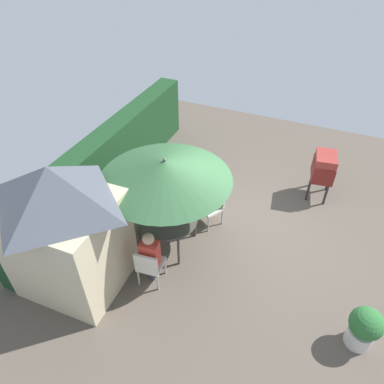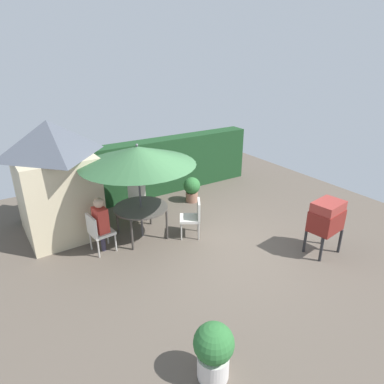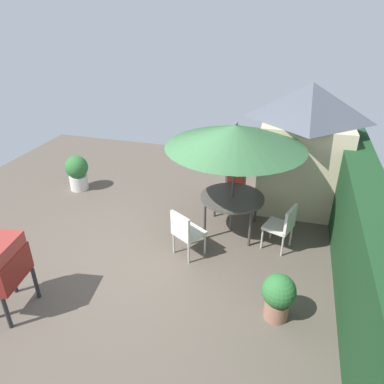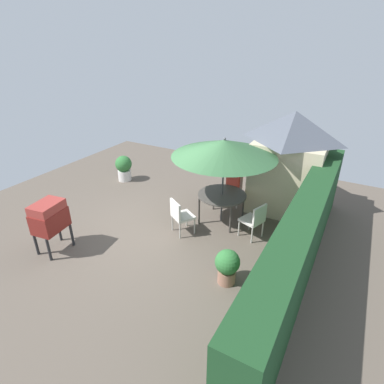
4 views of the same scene
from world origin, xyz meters
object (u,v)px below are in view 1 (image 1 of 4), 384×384
patio_umbrella (165,170)px  person_in_red (150,252)px  chair_toward_hedge (135,204)px  garden_shed (65,228)px  chair_far_side (213,204)px  potted_plant_by_grill (364,327)px  patio_table (168,220)px  bbq_grill (324,167)px  potted_plant_by_shed (167,167)px  chair_near_shed (149,265)px

patio_umbrella → person_in_red: (-0.98, -0.11, -1.20)m
patio_umbrella → chair_toward_hedge: size_ratio=2.83×
garden_shed → patio_umbrella: bearing=-39.1°
chair_far_side → potted_plant_by_grill: chair_far_side is taller
patio_umbrella → chair_far_side: 1.90m
patio_table → bbq_grill: (3.00, -2.73, 0.14)m
garden_shed → potted_plant_by_shed: garden_shed is taller
potted_plant_by_shed → potted_plant_by_grill: potted_plant_by_grill is taller
patio_umbrella → bbq_grill: size_ratio=2.12×
garden_shed → chair_far_side: 3.27m
patio_table → chair_near_shed: bearing=-173.7°
patio_table → potted_plant_by_shed: size_ratio=1.68×
bbq_grill → chair_far_side: (-1.96, 2.11, -0.33)m
chair_far_side → patio_table: bearing=148.8°
chair_toward_hedge → potted_plant_by_grill: (-1.13, -4.93, -0.05)m
bbq_grill → potted_plant_by_grill: bearing=-162.5°
person_in_red → chair_near_shed: bearing=-173.7°
garden_shed → potted_plant_by_shed: 3.72m
patio_table → person_in_red: person_in_red is taller
chair_toward_hedge → potted_plant_by_shed: (1.72, 0.05, -0.11)m
bbq_grill → person_in_red: person_in_red is taller
patio_umbrella → chair_toward_hedge: (0.35, 1.00, -1.46)m
garden_shed → chair_toward_hedge: bearing=-7.1°
chair_toward_hedge → person_in_red: person_in_red is taller
potted_plant_by_shed → chair_near_shed: bearing=-159.4°
potted_plant_by_shed → person_in_red: 3.29m
patio_table → person_in_red: (-0.98, -0.11, 0.08)m
garden_shed → chair_toward_hedge: garden_shed is taller
potted_plant_by_grill → person_in_red: person_in_red is taller
patio_table → potted_plant_by_grill: size_ratio=1.44×
garden_shed → potted_plant_by_grill: 5.29m
garden_shed → bbq_grill: size_ratio=2.26×
chair_far_side → chair_near_shed: bearing=166.4°
bbq_grill → person_in_red: bearing=146.6°
patio_table → chair_near_shed: (-1.07, -0.12, -0.18)m
garden_shed → patio_umbrella: (1.52, -1.23, 0.60)m
patio_table → chair_far_side: bearing=-31.2°
potted_plant_by_shed → chair_toward_hedge: bearing=-178.2°
chair_toward_hedge → potted_plant_by_grill: size_ratio=1.05×
garden_shed → patio_table: bearing=-39.1°
garden_shed → potted_plant_by_grill: (0.73, -5.16, -0.92)m
person_in_red → chair_far_side: bearing=-14.4°
bbq_grill → potted_plant_by_grill: bbq_grill is taller
chair_near_shed → chair_far_side: bearing=-13.6°
patio_umbrella → potted_plant_by_shed: size_ratio=3.47×
patio_table → potted_plant_by_grill: 4.01m
chair_far_side → chair_toward_hedge: same height
bbq_grill → chair_far_side: bbq_grill is taller
chair_toward_hedge → potted_plant_by_shed: bearing=1.8°
bbq_grill → chair_toward_hedge: bearing=125.3°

